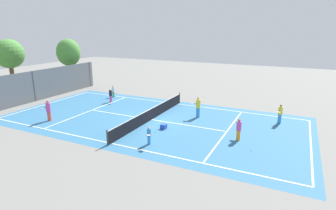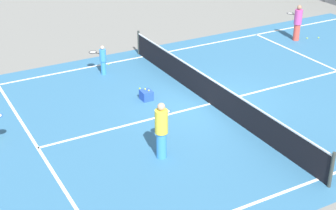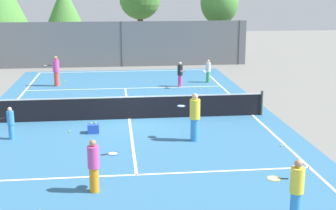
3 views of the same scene
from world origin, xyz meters
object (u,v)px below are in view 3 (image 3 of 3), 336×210
player_0 (56,71)px  ball_crate (93,128)px  player_2 (180,74)px  tennis_ball_5 (60,83)px  player_3 (208,71)px  tennis_ball_1 (281,146)px  tennis_ball_3 (209,88)px  player_6 (296,190)px  tennis_ball_0 (149,80)px  tennis_ball_4 (200,89)px  player_5 (195,116)px  player_4 (94,165)px  tennis_ball_8 (70,131)px  player_1 (10,123)px  tennis_ball_7 (65,81)px

player_0 → ball_crate: player_0 is taller
player_2 → tennis_ball_5: bearing=166.9°
player_3 → tennis_ball_1: (0.33, -11.94, -0.66)m
tennis_ball_3 → tennis_ball_5: 8.78m
player_6 → player_3: bearing=85.8°
tennis_ball_0 → tennis_ball_4: (2.63, -2.82, 0.00)m
tennis_ball_4 → tennis_ball_5: 8.32m
player_3 → player_5: size_ratio=0.75×
player_4 → player_2: bearing=72.8°
player_5 → tennis_ball_5: player_5 is taller
player_6 → tennis_ball_8: 10.16m
player_3 → player_6: (-1.27, -17.38, 0.12)m
player_4 → player_5: size_ratio=0.85×
player_0 → tennis_ball_5: player_0 is taller
player_6 → player_1: bearing=138.0°
player_1 → player_3: size_ratio=0.92×
tennis_ball_5 → player_4: bearing=-80.7°
player_3 → tennis_ball_8: bearing=-128.4°
player_2 → tennis_ball_5: (-6.93, 1.61, -0.71)m
player_2 → player_6: (0.56, -16.32, 0.08)m
player_3 → player_6: 17.43m
player_3 → tennis_ball_8: size_ratio=20.54×
tennis_ball_8 → tennis_ball_4: bearing=48.2°
ball_crate → tennis_ball_7: bearing=101.1°
tennis_ball_3 → tennis_ball_8: bearing=-133.5°
player_1 → player_6: player_6 is taller
tennis_ball_8 → tennis_ball_7: bearing=96.3°
player_2 → tennis_ball_8: bearing=-123.9°
player_0 → tennis_ball_4: (8.04, -1.92, -0.87)m
tennis_ball_5 → tennis_ball_0: bearing=2.9°
tennis_ball_3 → tennis_ball_5: size_ratio=1.00×
player_3 → tennis_ball_8: 11.90m
player_0 → player_4: bearing=-79.8°
player_4 → tennis_ball_1: 7.28m
player_3 → tennis_ball_5: size_ratio=20.54×
player_4 → tennis_ball_4: player_4 is taller
player_1 → player_6: 11.09m
player_0 → ball_crate: 9.76m
player_2 → ball_crate: player_2 is taller
tennis_ball_3 → tennis_ball_1: bearing=-86.3°
ball_crate → player_3: bearing=55.9°
player_2 → player_5: (-0.84, -9.85, 0.19)m
player_0 → tennis_ball_8: bearing=-80.8°
player_4 → player_6: (4.93, -2.27, 0.02)m
player_5 → tennis_ball_0: 11.80m
player_2 → tennis_ball_3: size_ratio=21.60×
player_3 → player_6: bearing=-94.2°
tennis_ball_3 → tennis_ball_4: 0.53m
tennis_ball_8 → player_0: bearing=99.2°
player_4 → tennis_ball_5: player_4 is taller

